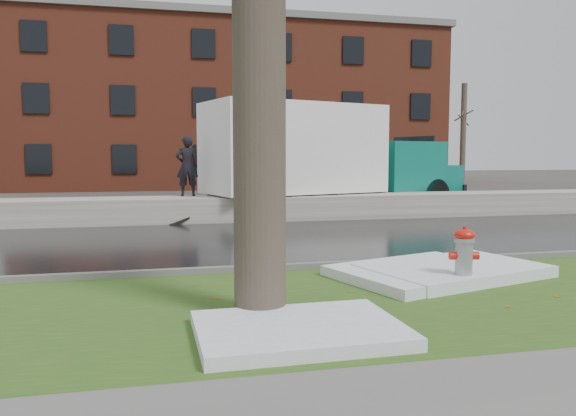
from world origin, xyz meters
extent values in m
plane|color=#47423D|center=(0.00, 0.00, 0.00)|extent=(120.00, 120.00, 0.00)
cube|color=#284C19|center=(0.00, -1.25, 0.02)|extent=(60.00, 4.50, 0.04)
cube|color=black|center=(0.00, 4.50, 0.01)|extent=(60.00, 7.00, 0.03)
cube|color=slate|center=(0.00, 13.00, 0.01)|extent=(60.00, 9.00, 0.03)
cube|color=slate|center=(0.00, 1.00, 0.07)|extent=(60.00, 0.15, 0.14)
cube|color=beige|center=(0.00, 8.70, 0.38)|extent=(60.00, 1.60, 0.75)
cube|color=brown|center=(2.00, 30.00, 5.00)|extent=(26.00, 12.00, 10.00)
cylinder|color=brown|center=(-6.00, 26.00, 3.25)|extent=(0.36, 0.36, 6.50)
cylinder|color=brown|center=(-6.00, 26.00, 4.20)|extent=(0.84, 1.62, 0.73)
cylinder|color=brown|center=(-6.00, 26.00, 5.10)|extent=(1.08, 1.26, 0.66)
cylinder|color=brown|center=(-6.00, 26.00, 3.60)|extent=(1.40, 0.61, 0.63)
cylinder|color=brown|center=(16.00, 24.00, 3.25)|extent=(0.36, 0.36, 6.50)
cylinder|color=brown|center=(16.00, 24.00, 4.20)|extent=(0.84, 1.62, 0.73)
cylinder|color=brown|center=(16.00, 24.00, 5.10)|extent=(1.08, 1.26, 0.66)
cylinder|color=brown|center=(16.00, 24.00, 3.60)|extent=(1.40, 0.61, 0.63)
cylinder|color=#999AA0|center=(1.55, -0.81, 0.43)|extent=(0.30, 0.30, 0.78)
ellipsoid|color=red|center=(1.55, -0.81, 0.82)|extent=(0.36, 0.36, 0.18)
cylinder|color=red|center=(1.55, -0.81, 0.92)|extent=(0.07, 0.07, 0.06)
cylinder|color=red|center=(1.40, -0.78, 0.51)|extent=(0.13, 0.14, 0.12)
cylinder|color=red|center=(1.71, -0.85, 0.51)|extent=(0.13, 0.14, 0.12)
cylinder|color=#999AA0|center=(1.59, -0.65, 0.51)|extent=(0.18, 0.14, 0.16)
cube|color=black|center=(2.82, 10.00, 0.69)|extent=(8.38, 3.43, 0.23)
cube|color=white|center=(1.50, 9.61, 2.21)|extent=(6.21, 4.16, 2.85)
cube|color=#0C6F60|center=(5.69, 10.86, 1.58)|extent=(3.05, 3.12, 1.79)
cube|color=#0C6F60|center=(7.16, 11.30, 1.16)|extent=(1.88, 2.59, 0.95)
cube|color=black|center=(6.40, 11.08, 2.21)|extent=(0.69, 2.04, 0.95)
cube|color=black|center=(-1.83, 8.61, 0.34)|extent=(2.09, 1.73, 0.71)
cylinder|color=black|center=(6.77, 10.03, 0.58)|extent=(1.20, 0.64, 1.16)
cylinder|color=black|center=(6.13, 12.15, 0.58)|extent=(1.20, 0.64, 1.16)
cylinder|color=black|center=(2.12, 8.64, 0.58)|extent=(1.20, 0.64, 1.16)
cylinder|color=black|center=(1.49, 10.76, 0.58)|extent=(1.20, 0.64, 1.16)
cylinder|color=black|center=(0.51, 8.15, 0.58)|extent=(1.20, 0.64, 1.16)
cylinder|color=black|center=(-0.13, 10.27, 0.58)|extent=(1.20, 0.64, 1.16)
imported|color=black|center=(-1.97, 9.16, 1.67)|extent=(0.67, 0.45, 1.84)
cube|color=white|center=(1.25, -0.10, 0.12)|extent=(3.09, 2.70, 0.16)
cube|color=white|center=(-1.40, -2.50, 0.11)|extent=(2.23, 1.64, 0.14)
cube|color=white|center=(1.79, -0.10, 0.13)|extent=(3.19, 2.51, 0.18)
camera|label=1|loc=(-2.85, -8.22, 1.99)|focal=35.00mm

